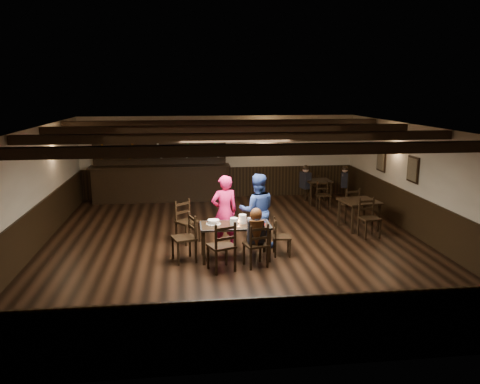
{
  "coord_description": "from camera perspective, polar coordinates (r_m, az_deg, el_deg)",
  "views": [
    {
      "loc": [
        -1.13,
        -10.32,
        3.55
      ],
      "look_at": [
        0.12,
        0.2,
        1.21
      ],
      "focal_mm": 35.0,
      "sensor_mm": 36.0,
      "label": 1
    }
  ],
  "objects": [
    {
      "name": "ground",
      "position": [
        10.97,
        -0.49,
        -6.41
      ],
      "size": [
        10.0,
        10.0,
        0.0
      ],
      "primitive_type": "plane",
      "color": "black",
      "rests_on": "ground"
    },
    {
      "name": "woman_pink",
      "position": [
        10.55,
        -1.91,
        -2.44
      ],
      "size": [
        0.69,
        0.53,
        1.68
      ],
      "primitive_type": "imported",
      "rotation": [
        0.0,
        0.0,
        3.37
      ],
      "color": "#FF2D82",
      "rests_on": "ground"
    },
    {
      "name": "man_blue",
      "position": [
        10.61,
        2.1,
        -2.29
      ],
      "size": [
        0.85,
        0.67,
        1.7
      ],
      "primitive_type": "imported",
      "rotation": [
        0.0,
        0.0,
        3.11
      ],
      "color": "navy",
      "rests_on": "ground"
    },
    {
      "name": "menu_red",
      "position": [
        9.88,
        2.22,
        -3.98
      ],
      "size": [
        0.34,
        0.28,
        0.0
      ],
      "primitive_type": "cube",
      "rotation": [
        0.0,
        0.0,
        -0.28
      ],
      "color": "#9C1411",
      "rests_on": "dining_table"
    },
    {
      "name": "bg_patron_left",
      "position": [
        14.9,
        7.99,
        1.84
      ],
      "size": [
        0.32,
        0.41,
        0.74
      ],
      "color": "black",
      "rests_on": "ground"
    },
    {
      "name": "plate_stack_a",
      "position": [
        9.8,
        -0.74,
        -3.63
      ],
      "size": [
        0.17,
        0.17,
        0.16
      ],
      "primitive_type": "cylinder",
      "color": "white",
      "rests_on": "dining_table"
    },
    {
      "name": "plate_stack_b",
      "position": [
        9.95,
        0.31,
        -3.29
      ],
      "size": [
        0.16,
        0.16,
        0.19
      ],
      "primitive_type": "cylinder",
      "color": "white",
      "rests_on": "dining_table"
    },
    {
      "name": "salt_shaker",
      "position": [
        9.83,
        1.6,
        -3.77
      ],
      "size": [
        0.04,
        0.04,
        0.1
      ],
      "primitive_type": "cylinder",
      "color": "silver",
      "rests_on": "dining_table"
    },
    {
      "name": "tea_light",
      "position": [
        9.97,
        -0.24,
        -3.69
      ],
      "size": [
        0.04,
        0.04,
        0.06
      ],
      "color": "#A5A8AD",
      "rests_on": "dining_table"
    },
    {
      "name": "bg_patron_right",
      "position": [
        15.33,
        12.62,
        1.84
      ],
      "size": [
        0.3,
        0.38,
        0.68
      ],
      "color": "black",
      "rests_on": "ground"
    },
    {
      "name": "menu_blue",
      "position": [
        10.09,
        2.38,
        -3.62
      ],
      "size": [
        0.3,
        0.23,
        0.0
      ],
      "primitive_type": "cube",
      "rotation": [
        0.0,
        0.0,
        0.2
      ],
      "color": "#0D1742",
      "rests_on": "dining_table"
    },
    {
      "name": "back_table_a",
      "position": [
        12.41,
        14.32,
        -1.43
      ],
      "size": [
        1.01,
        1.01,
        0.75
      ],
      "color": "black",
      "rests_on": "ground"
    },
    {
      "name": "chair_end_right",
      "position": [
        10.19,
        4.75,
        -5.1
      ],
      "size": [
        0.4,
        0.42,
        0.83
      ],
      "color": "black",
      "rests_on": "ground"
    },
    {
      "name": "cake",
      "position": [
        9.91,
        -3.25,
        -3.69
      ],
      "size": [
        0.31,
        0.31,
        0.1
      ],
      "color": "white",
      "rests_on": "dining_table"
    },
    {
      "name": "back_table_b",
      "position": [
        14.92,
        9.49,
        1.06
      ],
      "size": [
        0.77,
        0.77,
        0.75
      ],
      "color": "black",
      "rests_on": "ground"
    },
    {
      "name": "bar_counter",
      "position": [
        15.32,
        -9.64,
        1.66
      ],
      "size": [
        4.45,
        0.7,
        2.2
      ],
      "color": "black",
      "rests_on": "ground"
    },
    {
      "name": "chair_far_pushed",
      "position": [
        11.11,
        -6.68,
        -3.12
      ],
      "size": [
        0.64,
        0.64,
        1.0
      ],
      "color": "black",
      "rests_on": "ground"
    },
    {
      "name": "chair_near_left",
      "position": [
        9.22,
        -2.05,
        -6.23
      ],
      "size": [
        0.61,
        0.6,
        1.02
      ],
      "color": "black",
      "rests_on": "ground"
    },
    {
      "name": "room_shell",
      "position": [
        10.58,
        -0.48,
        2.64
      ],
      "size": [
        9.02,
        10.02,
        2.71
      ],
      "color": "beige",
      "rests_on": "ground"
    },
    {
      "name": "chair_near_right",
      "position": [
        9.45,
        2.13,
        -6.12
      ],
      "size": [
        0.53,
        0.51,
        0.92
      ],
      "color": "black",
      "rests_on": "ground"
    },
    {
      "name": "seated_person",
      "position": [
        9.42,
        1.96,
        -4.4
      ],
      "size": [
        0.33,
        0.49,
        0.8
      ],
      "color": "black",
      "rests_on": "ground"
    },
    {
      "name": "dining_table",
      "position": [
        9.91,
        -0.59,
        -4.47
      ],
      "size": [
        1.48,
        0.74,
        0.75
      ],
      "color": "black",
      "rests_on": "ground"
    },
    {
      "name": "chair_end_left",
      "position": [
        9.88,
        -6.38,
        -5.07
      ],
      "size": [
        0.57,
        0.58,
        1.01
      ],
      "color": "black",
      "rests_on": "ground"
    },
    {
      "name": "drink_glass",
      "position": [
        10.0,
        1.11,
        -3.46
      ],
      "size": [
        0.07,
        0.07,
        0.11
      ],
      "primitive_type": "cylinder",
      "color": "silver",
      "rests_on": "dining_table"
    },
    {
      "name": "pepper_shaker",
      "position": [
        9.87,
        1.55,
        -3.73
      ],
      "size": [
        0.04,
        0.04,
        0.09
      ],
      "primitive_type": "cylinder",
      "color": "#A5A8AD",
      "rests_on": "dining_table"
    }
  ]
}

